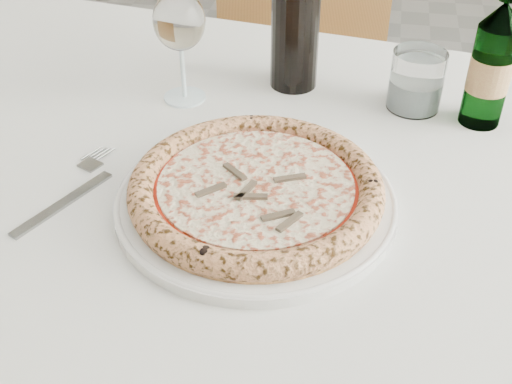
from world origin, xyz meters
TOP-DOWN VIEW (x-y plane):
  - dining_table at (0.17, -0.05)m, footprint 1.59×1.07m
  - chair_far at (0.11, 0.77)m, footprint 0.51×0.51m
  - plate at (0.17, -0.15)m, footprint 0.35×0.35m
  - pizza at (0.17, -0.15)m, footprint 0.31×0.31m
  - fork at (-0.06, -0.17)m, footprint 0.08×0.22m
  - wine_glass at (0.01, 0.09)m, footprint 0.08×0.08m
  - tumbler at (0.36, 0.13)m, footprint 0.08×0.08m
  - beer_bottle at (0.46, 0.11)m, footprint 0.06×0.06m
  - wine_bottle at (0.17, 0.17)m, footprint 0.07×0.07m

SIDE VIEW (x-z plane):
  - chair_far at x=0.11m, z-range 0.07..1.00m
  - dining_table at x=0.17m, z-range 0.29..1.05m
  - fork at x=-0.06m, z-range 0.76..0.76m
  - plate at x=0.17m, z-range 0.76..0.77m
  - pizza at x=0.17m, z-range 0.77..0.80m
  - tumbler at x=0.36m, z-range 0.75..0.84m
  - beer_bottle at x=0.46m, z-range 0.73..0.96m
  - wine_glass at x=0.01m, z-range 0.79..0.97m
  - wine_bottle at x=0.17m, z-range 0.73..1.04m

